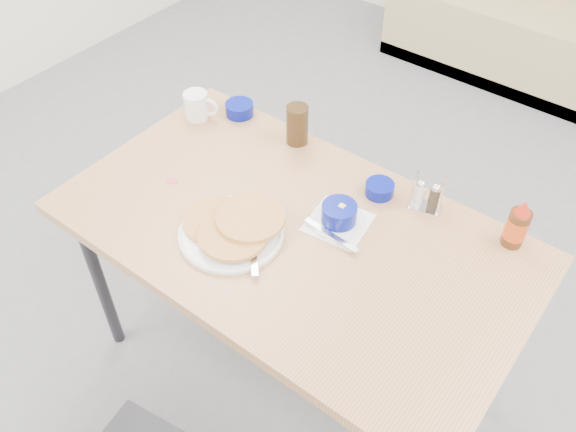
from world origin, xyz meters
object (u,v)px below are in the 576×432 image
Objects in this scene: booth_bench at (558,25)px; amber_tumbler at (297,125)px; grits_setting at (339,216)px; condiment_caddy at (426,197)px; coffee_mug at (197,105)px; syrup_bottle at (517,226)px; pancake_plate at (233,229)px; butter_bowl at (380,189)px; dining_table at (293,243)px; creamer_bowl at (239,109)px.

booth_bench is 2.26m from amber_tumbler.
condiment_caddy is (0.17, 0.22, 0.01)m from grits_setting.
grits_setting is (0.09, -2.43, 0.44)m from booth_bench.
coffee_mug is at bearing 169.19° from condiment_caddy.
booth_bench is 11.68× the size of syrup_bottle.
pancake_plate reaches higher than butter_bowl.
dining_table is at bearing -112.98° from butter_bowl.
condiment_caddy is at bearing 5.38° from coffee_mug.
amber_tumbler is (0.36, 0.10, 0.02)m from coffee_mug.
coffee_mug is 0.87m from condiment_caddy.
amber_tumbler is at bearing -96.25° from booth_bench.
booth_bench is at bearing 83.75° from amber_tumbler.
creamer_bowl is at bearing -180.00° from syrup_bottle.
condiment_caddy is (0.87, 0.08, -0.01)m from coffee_mug.
syrup_bottle is at bearing 32.54° from dining_table.
amber_tumbler reaches higher than grits_setting.
syrup_bottle is at bearing -76.35° from booth_bench.
pancake_plate is 2.03× the size of syrup_bottle.
grits_setting is 0.19m from butter_bowl.
dining_table is 0.43m from condiment_caddy.
creamer_bowl is (0.11, 0.10, -0.03)m from coffee_mug.
creamer_bowl is 0.72× the size of amber_tumbler.
syrup_bottle reaches higher than dining_table.
amber_tumbler is (-0.24, 0.34, 0.13)m from dining_table.
condiment_caddy is at bearing 52.22° from grits_setting.
dining_table is 4.25× the size of pancake_plate.
coffee_mug is at bearing -104.76° from booth_bench.
grits_setting is 0.28m from condiment_caddy.
booth_bench is 8.98× the size of grits_setting.
booth_bench is 2.56m from dining_table.
butter_bowl is at bearing 176.92° from condiment_caddy.
dining_table is 0.44m from amber_tumbler.
syrup_bottle is (1.14, 0.10, 0.02)m from coffee_mug.
booth_bench is at bearing 93.09° from butter_bowl.
coffee_mug is at bearing 143.01° from pancake_plate.
butter_bowl is at bearing 81.53° from grits_setting.
dining_table is at bearing 43.98° from pancake_plate.
booth_bench is at bearing 75.24° from coffee_mug.
pancake_plate is 0.48m from amber_tumbler.
condiment_caddy is at bearing 48.53° from pancake_plate.
dining_table is at bearing -34.25° from creamer_bowl.
amber_tumbler is at bearing 171.51° from butter_bowl.
creamer_bowl is (-0.37, 0.46, 0.00)m from pancake_plate.
creamer_bowl is at bearing 162.24° from condiment_caddy.
booth_bench is 5.76× the size of pancake_plate.
syrup_bottle is (0.66, 0.46, 0.05)m from pancake_plate.
dining_table is 9.99× the size of amber_tumbler.
grits_setting is at bearing -22.02° from creamer_bowl.
creamer_bowl is at bearing 145.75° from dining_table.
dining_table is 13.83× the size of creamer_bowl.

